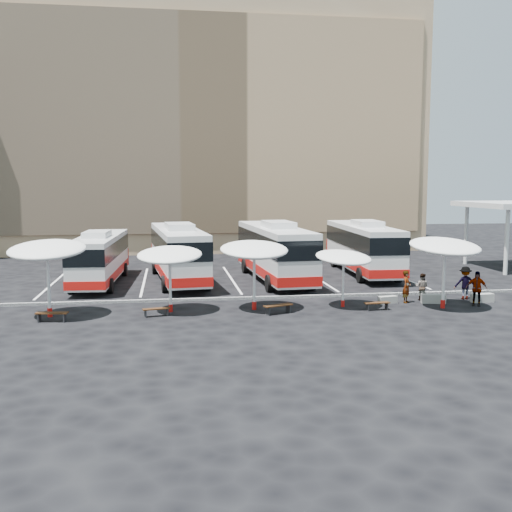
{
  "coord_description": "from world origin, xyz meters",
  "views": [
    {
      "loc": [
        -4.31,
        -33.1,
        6.63
      ],
      "look_at": [
        1.0,
        3.0,
        2.2
      ],
      "focal_mm": 42.0,
      "sensor_mm": 36.0,
      "label": 1
    }
  ],
  "objects": [
    {
      "name": "sunshade_0",
      "position": [
        -10.25,
        -2.55,
        3.36
      ],
      "size": [
        4.22,
        4.26,
        3.96
      ],
      "rotation": [
        0.0,
        0.0,
        -0.12
      ],
      "color": "silver",
      "rests_on": "ground"
    },
    {
      "name": "passenger_1",
      "position": [
        9.96,
        -1.24,
        0.78
      ],
      "size": [
        0.96,
        0.93,
        1.55
      ],
      "primitive_type": "imported",
      "rotation": [
        0.0,
        0.0,
        2.46
      ],
      "color": "black",
      "rests_on": "ground"
    },
    {
      "name": "wood_bench_3",
      "position": [
        6.5,
        -3.41,
        0.32
      ],
      "size": [
        1.38,
        0.46,
        0.42
      ],
      "rotation": [
        0.0,
        0.0,
        0.07
      ],
      "color": "black",
      "rests_on": "ground"
    },
    {
      "name": "sunshade_3",
      "position": [
        4.97,
        -2.32,
        2.67
      ],
      "size": [
        3.81,
        3.84,
        3.15
      ],
      "rotation": [
        0.0,
        0.0,
        0.32
      ],
      "color": "silver",
      "rests_on": "ground"
    },
    {
      "name": "curb_divider",
      "position": [
        0.0,
        0.5,
        0.07
      ],
      "size": [
        34.0,
        0.25,
        0.15
      ],
      "primitive_type": "cube",
      "color": "black",
      "rests_on": "ground"
    },
    {
      "name": "ground",
      "position": [
        0.0,
        0.0,
        0.0
      ],
      "size": [
        120.0,
        120.0,
        0.0
      ],
      "primitive_type": "plane",
      "color": "black",
      "rests_on": "ground"
    },
    {
      "name": "sunshade_1",
      "position": [
        -4.26,
        -2.25,
        2.97
      ],
      "size": [
        3.83,
        3.87,
        3.49
      ],
      "rotation": [
        0.0,
        0.0,
        -0.16
      ],
      "color": "silver",
      "rests_on": "ground"
    },
    {
      "name": "wood_bench_0",
      "position": [
        -9.94,
        -3.72,
        0.36
      ],
      "size": [
        1.57,
        0.61,
        0.47
      ],
      "rotation": [
        0.0,
        0.0,
        -0.14
      ],
      "color": "black",
      "rests_on": "ground"
    },
    {
      "name": "passenger_3",
      "position": [
        12.54,
        -1.27,
        0.95
      ],
      "size": [
        1.33,
        0.91,
        1.9
      ],
      "primitive_type": "imported",
      "rotation": [
        0.0,
        0.0,
        2.97
      ],
      "color": "black",
      "rests_on": "ground"
    },
    {
      "name": "sunshade_2",
      "position": [
        0.12,
        -2.33,
        3.18
      ],
      "size": [
        3.78,
        3.82,
        3.74
      ],
      "rotation": [
        0.0,
        0.0,
        0.06
      ],
      "color": "silver",
      "rests_on": "ground"
    },
    {
      "name": "bus_3",
      "position": [
        9.88,
        9.2,
        2.04
      ],
      "size": [
        3.36,
        12.69,
        3.99
      ],
      "rotation": [
        0.0,
        0.0,
        -0.05
      ],
      "color": "silver",
      "rests_on": "ground"
    },
    {
      "name": "passenger_0",
      "position": [
        8.8,
        -1.77,
        0.91
      ],
      "size": [
        0.75,
        0.79,
        1.81
      ],
      "primitive_type": "imported",
      "rotation": [
        0.0,
        0.0,
        0.89
      ],
      "color": "black",
      "rests_on": "ground"
    },
    {
      "name": "conc_bench_0",
      "position": [
        7.71,
        -1.79,
        0.2
      ],
      "size": [
        1.13,
        0.57,
        0.41
      ],
      "primitive_type": "cube",
      "rotation": [
        0.0,
        0.0,
        0.2
      ],
      "color": "gray",
      "rests_on": "ground"
    },
    {
      "name": "wood_bench_2",
      "position": [
        1.18,
        -3.57,
        0.36
      ],
      "size": [
        1.6,
        0.95,
        0.48
      ],
      "rotation": [
        0.0,
        0.0,
        0.37
      ],
      "color": "black",
      "rests_on": "ground"
    },
    {
      "name": "bus_1",
      "position": [
        -3.69,
        7.7,
        2.06
      ],
      "size": [
        3.9,
        12.88,
        4.02
      ],
      "rotation": [
        0.0,
        0.0,
        0.1
      ],
      "color": "silver",
      "rests_on": "ground"
    },
    {
      "name": "wood_bench_1",
      "position": [
        -4.98,
        -3.25,
        0.32
      ],
      "size": [
        1.41,
        0.66,
        0.42
      ],
      "rotation": [
        0.0,
        0.0,
        0.22
      ],
      "color": "black",
      "rests_on": "ground"
    },
    {
      "name": "bus_2",
      "position": [
        2.87,
        7.02,
        2.11
      ],
      "size": [
        3.58,
        13.17,
        4.14
      ],
      "rotation": [
        0.0,
        0.0,
        0.06
      ],
      "color": "silver",
      "rests_on": "ground"
    },
    {
      "name": "passenger_2",
      "position": [
        12.26,
        -3.08,
        0.95
      ],
      "size": [
        1.18,
        1.01,
        1.9
      ],
      "primitive_type": "imported",
      "rotation": [
        0.0,
        0.0,
        -0.6
      ],
      "color": "black",
      "rests_on": "ground"
    },
    {
      "name": "sunshade_4",
      "position": [
        10.18,
        -3.41,
        3.3
      ],
      "size": [
        4.21,
        4.25,
        3.89
      ],
      "rotation": [
        0.0,
        0.0,
        0.14
      ],
      "color": "silver",
      "rests_on": "ground"
    },
    {
      "name": "conc_bench_1",
      "position": [
        10.24,
        -2.11,
        0.25
      ],
      "size": [
        1.38,
        0.74,
        0.49
      ],
      "primitive_type": "cube",
      "rotation": [
        0.0,
        0.0,
        -0.25
      ],
      "color": "gray",
      "rests_on": "ground"
    },
    {
      "name": "sandstone_building",
      "position": [
        0.0,
        31.87,
        12.63
      ],
      "size": [
        42.0,
        18.25,
        29.6
      ],
      "color": "#A2815E",
      "rests_on": "ground"
    },
    {
      "name": "bus_0",
      "position": [
        -8.82,
        7.37,
        1.83
      ],
      "size": [
        3.06,
        11.39,
        3.58
      ],
      "rotation": [
        0.0,
        0.0,
        -0.05
      ],
      "color": "silver",
      "rests_on": "ground"
    },
    {
      "name": "conc_bench_2",
      "position": [
        13.09,
        -2.24,
        0.24
      ],
      "size": [
        1.31,
        0.53,
        0.48
      ],
      "primitive_type": "cube",
      "rotation": [
        0.0,
        0.0,
        0.08
      ],
      "color": "gray",
      "rests_on": "ground"
    },
    {
      "name": "bay_lines",
      "position": [
        0.0,
        8.0,
        0.01
      ],
      "size": [
        24.15,
        12.0,
        0.01
      ],
      "color": "white",
      "rests_on": "ground"
    }
  ]
}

